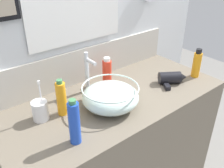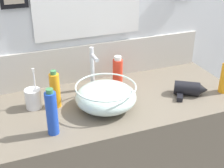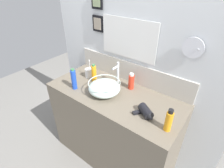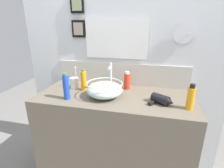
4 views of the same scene
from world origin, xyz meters
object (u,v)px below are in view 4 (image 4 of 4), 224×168
faucet (110,74)px  spray_bottle (84,80)px  hair_drier (162,100)px  toothbrush_cup (75,83)px  soap_dispenser (191,98)px  shampoo_bottle (127,81)px  lotion_bottle (66,87)px  glass_bowl_sink (105,89)px

faucet → spray_bottle: bearing=-156.6°
hair_drier → toothbrush_cup: size_ratio=0.96×
spray_bottle → faucet: bearing=23.4°
soap_dispenser → faucet: bearing=157.1°
hair_drier → spray_bottle: spray_bottle is taller
shampoo_bottle → lotion_bottle: size_ratio=0.77×
glass_bowl_sink → spray_bottle: bearing=155.1°
soap_dispenser → hair_drier: bearing=169.4°
faucet → spray_bottle: 0.25m
lotion_bottle → soap_dispenser: 0.95m
glass_bowl_sink → toothbrush_cup: 0.36m
glass_bowl_sink → toothbrush_cup: (-0.33, 0.13, -0.01)m
faucet → hair_drier: size_ratio=1.23×
hair_drier → toothbrush_cup: 0.81m
faucet → toothbrush_cup: (-0.33, -0.07, -0.09)m
toothbrush_cup → spray_bottle: toothbrush_cup is taller
glass_bowl_sink → shampoo_bottle: (0.15, 0.23, 0.01)m
hair_drier → toothbrush_cup: bearing=168.0°
faucet → shampoo_bottle: size_ratio=1.46×
glass_bowl_sink → spray_bottle: (-0.23, 0.11, 0.03)m
glass_bowl_sink → shampoo_bottle: bearing=55.7°
glass_bowl_sink → lotion_bottle: bearing=-158.0°
glass_bowl_sink → shampoo_bottle: shampoo_bottle is taller
toothbrush_cup → lotion_bottle: bearing=-79.3°
toothbrush_cup → soap_dispenser: bearing=-11.7°
faucet → spray_bottle: (-0.23, -0.10, -0.05)m
hair_drier → shampoo_bottle: bearing=139.7°
glass_bowl_sink → faucet: size_ratio=1.23×
glass_bowl_sink → lotion_bottle: lotion_bottle is taller
glass_bowl_sink → hair_drier: (0.46, -0.04, -0.03)m
toothbrush_cup → lotion_bottle: lotion_bottle is taller
hair_drier → spray_bottle: size_ratio=1.02×
lotion_bottle → spray_bottle: lotion_bottle is taller
glass_bowl_sink → toothbrush_cup: size_ratio=1.44×
soap_dispenser → shampoo_bottle: bearing=149.3°
toothbrush_cup → spray_bottle: (0.11, -0.03, 0.04)m
spray_bottle → toothbrush_cup: bearing=165.7°
glass_bowl_sink → soap_dispenser: size_ratio=1.58×
shampoo_bottle → hair_drier: bearing=-40.3°
faucet → hair_drier: faucet is taller
toothbrush_cup → glass_bowl_sink: bearing=-21.7°
toothbrush_cup → shampoo_bottle: bearing=10.8°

